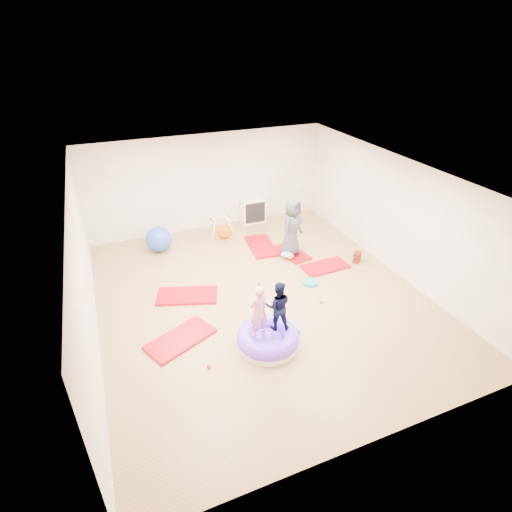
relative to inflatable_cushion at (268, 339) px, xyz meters
name	(u,v)px	position (x,y,z in m)	size (l,w,h in m)	color
room	(261,242)	(0.50, 1.52, 1.25)	(7.01, 8.01, 2.81)	#9F8542
gym_mat_front_left	(180,339)	(-1.53, 0.76, -0.12)	(1.33, 0.67, 0.06)	#B2001E
gym_mat_mid_left	(187,296)	(-1.06, 2.14, -0.12)	(1.34, 0.67, 0.06)	#B2001E
gym_mat_center_back	(262,246)	(1.43, 3.68, -0.12)	(1.32, 0.66, 0.05)	#B2001E
gym_mat_right	(325,267)	(2.50, 2.06, -0.12)	(1.18, 0.59, 0.05)	#B2001E
gym_mat_rear_right	(292,253)	(2.03, 3.03, -0.13)	(1.10, 0.55, 0.05)	#B2001E
inflatable_cushion	(268,339)	(0.00, 0.00, 0.00)	(1.21, 1.21, 0.38)	white
child_pink	(258,309)	(-0.19, 0.04, 0.74)	(0.39, 0.26, 1.08)	pink
child_navy	(278,304)	(0.23, 0.08, 0.71)	(0.50, 0.39, 1.02)	black
adult_caregiver	(292,227)	(1.96, 2.95, 0.69)	(0.77, 0.50, 1.58)	#3F4049
infant	(288,254)	(1.80, 2.80, 0.00)	(0.34, 0.35, 0.20)	#9CB5DE
ball_pit_balls	(267,305)	(0.47, 1.11, -0.11)	(2.93, 3.41, 0.07)	#D7B107
exercise_ball_blue	(159,239)	(-1.23, 4.55, 0.20)	(0.70, 0.70, 0.70)	#264AB1
exercise_ball_orange	(224,231)	(0.65, 4.60, 0.06)	(0.41, 0.41, 0.41)	#D85501
infant_play_gym	(220,223)	(0.61, 4.89, 0.22)	(0.71, 0.68, 0.55)	white
cube_shelf	(253,211)	(1.83, 5.31, 0.22)	(0.74, 0.37, 0.74)	white
balance_disc	(310,282)	(1.78, 1.55, -0.11)	(0.35, 0.35, 0.08)	teal
backpack	(357,257)	(3.40, 2.00, -0.01)	(0.24, 0.15, 0.28)	maroon
yellow_toy	(253,323)	(-0.04, 0.68, -0.13)	(0.21, 0.21, 0.03)	#D7B107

